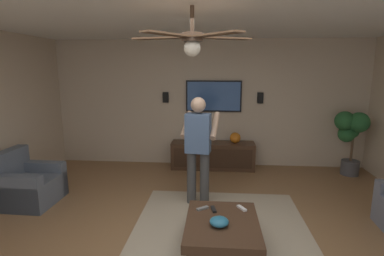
{
  "coord_description": "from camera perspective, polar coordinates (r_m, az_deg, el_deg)",
  "views": [
    {
      "loc": [
        -3.01,
        -0.16,
        2.05
      ],
      "look_at": [
        1.32,
        0.19,
        1.18
      ],
      "focal_mm": 28.05,
      "sensor_mm": 36.0,
      "label": 1
    }
  ],
  "objects": [
    {
      "name": "ground_plane",
      "position": [
        3.64,
        1.48,
        -22.89
      ],
      "size": [
        7.83,
        7.83,
        0.0
      ],
      "primitive_type": "plane",
      "color": "olive"
    },
    {
      "name": "wall_back_tv",
      "position": [
        6.37,
        3.2,
        4.69
      ],
      "size": [
        0.1,
        6.67,
        2.63
      ],
      "primitive_type": "cube",
      "color": "#C6B299",
      "rests_on": "ground"
    },
    {
      "name": "ceiling_slab",
      "position": [
        3.08,
        1.76,
        23.19
      ],
      "size": [
        6.72,
        6.67,
        0.1
      ],
      "primitive_type": "cube",
      "color": "white"
    },
    {
      "name": "area_rug",
      "position": [
        3.83,
        5.6,
        -20.99
      ],
      "size": [
        2.93,
        2.26,
        0.01
      ],
      "primitive_type": "cube",
      "color": "tan",
      "rests_on": "ground"
    },
    {
      "name": "armchair",
      "position": [
        5.33,
        -28.88,
        -9.54
      ],
      "size": [
        0.82,
        0.83,
        0.82
      ],
      "rotation": [
        0.0,
        0.0,
        -1.59
      ],
      "color": "slate",
      "rests_on": "ground"
    },
    {
      "name": "coffee_table",
      "position": [
        3.51,
        5.75,
        -18.73
      ],
      "size": [
        1.0,
        0.8,
        0.4
      ],
      "color": "#422B1C",
      "rests_on": "ground"
    },
    {
      "name": "media_console",
      "position": [
        6.24,
        3.96,
        -5.22
      ],
      "size": [
        0.45,
        1.7,
        0.55
      ],
      "rotation": [
        0.0,
        0.0,
        3.14
      ],
      "color": "#422B1C",
      "rests_on": "ground"
    },
    {
      "name": "tv",
      "position": [
        6.25,
        4.14,
        6.06
      ],
      "size": [
        0.05,
        1.15,
        0.65
      ],
      "rotation": [
        0.0,
        0.0,
        3.14
      ],
      "color": "black"
    },
    {
      "name": "person_standing",
      "position": [
        4.46,
        1.21,
        -3.17
      ],
      "size": [
        0.59,
        0.59,
        1.64
      ],
      "rotation": [
        0.0,
        0.0,
        -0.15
      ],
      "color": "#3F3F3F",
      "rests_on": "ground"
    },
    {
      "name": "potted_plant_tall",
      "position": [
        6.48,
        27.96,
        -0.79
      ],
      "size": [
        0.46,
        0.6,
        1.25
      ],
      "color": "#4C4C51",
      "rests_on": "ground"
    },
    {
      "name": "bowl",
      "position": [
        3.35,
        5.19,
        -17.31
      ],
      "size": [
        0.2,
        0.2,
        0.09
      ],
      "primitive_type": "ellipsoid",
      "color": "teal",
      "rests_on": "coffee_table"
    },
    {
      "name": "remote_white",
      "position": [
        3.74,
        9.44,
        -14.79
      ],
      "size": [
        0.15,
        0.12,
        0.02
      ],
      "primitive_type": "cube",
      "rotation": [
        0.0,
        0.0,
        3.69
      ],
      "color": "white",
      "rests_on": "coffee_table"
    },
    {
      "name": "remote_black",
      "position": [
        3.68,
        4.12,
        -15.14
      ],
      "size": [
        0.16,
        0.07,
        0.02
      ],
      "primitive_type": "cube",
      "rotation": [
        0.0,
        0.0,
        0.21
      ],
      "color": "black",
      "rests_on": "coffee_table"
    },
    {
      "name": "remote_grey",
      "position": [
        3.69,
        2.0,
        -15.02
      ],
      "size": [
        0.12,
        0.15,
        0.02
      ],
      "primitive_type": "cube",
      "rotation": [
        0.0,
        0.0,
        5.35
      ],
      "color": "slate",
      "rests_on": "coffee_table"
    },
    {
      "name": "vase_round",
      "position": [
        6.15,
        8.22,
        -1.86
      ],
      "size": [
        0.22,
        0.22,
        0.22
      ],
      "primitive_type": "sphere",
      "color": "orange",
      "rests_on": "media_console"
    },
    {
      "name": "wall_speaker_left",
      "position": [
        6.33,
        12.85,
        5.6
      ],
      "size": [
        0.06,
        0.12,
        0.22
      ],
      "primitive_type": "cube",
      "color": "black"
    },
    {
      "name": "wall_speaker_right",
      "position": [
        6.36,
        -5.03,
        5.83
      ],
      "size": [
        0.06,
        0.12,
        0.22
      ],
      "primitive_type": "cube",
      "color": "black"
    },
    {
      "name": "ceiling_fan",
      "position": [
        2.92,
        0.04,
        16.38
      ],
      "size": [
        1.13,
        1.17,
        0.46
      ],
      "color": "#4C3828"
    }
  ]
}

